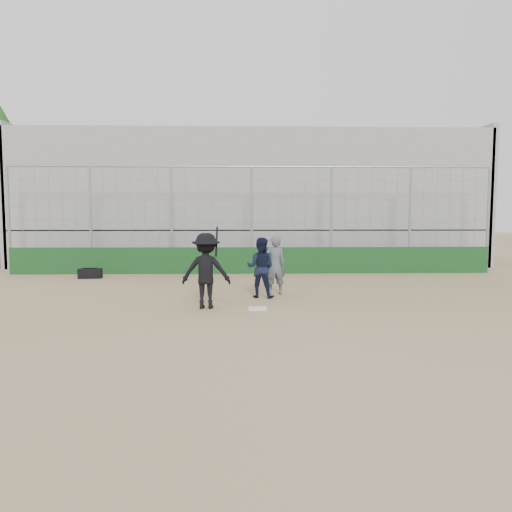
{
  "coord_description": "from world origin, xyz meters",
  "views": [
    {
      "loc": [
        -0.38,
        -11.75,
        2.3
      ],
      "look_at": [
        0.0,
        1.4,
        1.15
      ],
      "focal_mm": 35.0,
      "sensor_mm": 36.0,
      "label": 1
    }
  ],
  "objects_px": {
    "batter_at_plate": "(206,271)",
    "equipment_bag": "(90,273)",
    "umpire": "(275,268)",
    "catcher_crouched": "(261,277)"
  },
  "relations": [
    {
      "from": "equipment_bag",
      "to": "umpire",
      "type": "bearing_deg",
      "value": -30.19
    },
    {
      "from": "catcher_crouched",
      "to": "batter_at_plate",
      "type": "bearing_deg",
      "value": -133.68
    },
    {
      "from": "batter_at_plate",
      "to": "catcher_crouched",
      "type": "height_order",
      "value": "batter_at_plate"
    },
    {
      "from": "batter_at_plate",
      "to": "umpire",
      "type": "xyz_separation_m",
      "value": [
        1.78,
        1.95,
        -0.16
      ]
    },
    {
      "from": "batter_at_plate",
      "to": "equipment_bag",
      "type": "relative_size",
      "value": 2.39
    },
    {
      "from": "equipment_bag",
      "to": "catcher_crouched",
      "type": "bearing_deg",
      "value": -35.51
    },
    {
      "from": "catcher_crouched",
      "to": "umpire",
      "type": "xyz_separation_m",
      "value": [
        0.42,
        0.52,
        0.19
      ]
    },
    {
      "from": "batter_at_plate",
      "to": "umpire",
      "type": "bearing_deg",
      "value": 47.62
    },
    {
      "from": "batter_at_plate",
      "to": "equipment_bag",
      "type": "height_order",
      "value": "batter_at_plate"
    },
    {
      "from": "umpire",
      "to": "equipment_bag",
      "type": "distance_m",
      "value": 7.24
    }
  ]
}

